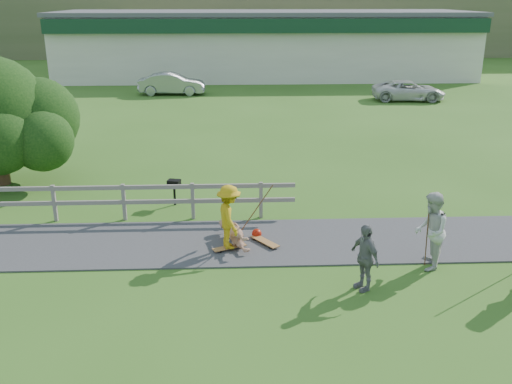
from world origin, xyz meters
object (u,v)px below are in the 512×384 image
(spectator_a, at_px, (431,231))
(bbq, at_px, (174,192))
(skater_fallen, at_px, (235,233))
(skater_rider, at_px, (229,221))
(spectator_b, at_px, (365,257))
(car_silver, at_px, (172,84))
(car_white, at_px, (409,91))

(spectator_a, bearing_deg, bbq, -108.01)
(skater_fallen, height_order, bbq, bbq)
(spectator_a, height_order, bbq, spectator_a)
(skater_rider, xyz_separation_m, spectator_b, (2.99, -2.15, -0.06))
(bbq, bearing_deg, car_silver, 109.68)
(skater_rider, relative_size, car_silver, 0.38)
(skater_rider, bearing_deg, car_silver, -6.08)
(car_white, xyz_separation_m, bbq, (-12.95, -18.36, -0.21))
(skater_fallen, distance_m, bbq, 3.59)
(skater_fallen, xyz_separation_m, bbq, (-1.85, 3.08, 0.11))
(car_silver, relative_size, car_white, 0.97)
(spectator_b, height_order, car_silver, spectator_b)
(spectator_b, bearing_deg, car_silver, 169.82)
(skater_rider, height_order, skater_fallen, skater_rider)
(car_white, bearing_deg, bbq, 149.96)
(skater_fallen, xyz_separation_m, car_white, (11.10, 21.44, 0.31))
(car_silver, height_order, car_white, car_silver)
(skater_rider, relative_size, spectator_a, 0.88)
(spectator_a, relative_size, car_white, 0.43)
(skater_fallen, xyz_separation_m, spectator_b, (2.86, -2.56, 0.47))
(spectator_b, xyz_separation_m, bbq, (-4.71, 5.64, -0.36))
(car_white, bearing_deg, spectator_a, 169.52)
(skater_fallen, bearing_deg, car_white, 43.86)
(spectator_b, height_order, car_white, spectator_b)
(spectator_b, bearing_deg, skater_fallen, -156.21)
(car_silver, bearing_deg, skater_rider, -169.16)
(skater_rider, distance_m, car_white, 24.57)
(spectator_a, xyz_separation_m, bbq, (-6.51, 4.66, -0.54))
(car_white, bearing_deg, skater_fallen, 157.79)
(spectator_b, bearing_deg, car_white, 136.73)
(skater_rider, distance_m, car_silver, 25.08)
(spectator_a, height_order, car_white, spectator_a)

